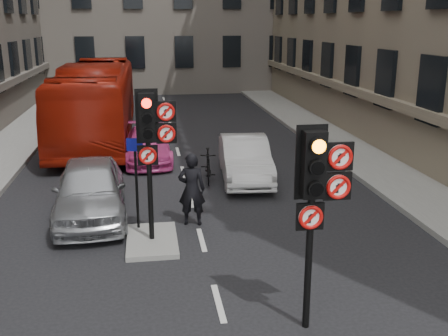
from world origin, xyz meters
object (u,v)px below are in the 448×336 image
object	(u,v)px
signal_far	(152,133)
motorcyclist	(192,189)
motorcycle	(208,166)
car_silver	(90,189)
car_white	(245,159)
info_sign	(136,171)
car_pink	(148,145)
bus_red	(97,102)
signal_near	(317,186)

from	to	relation	value
signal_far	motorcyclist	xyz separation A→B (m)	(0.98, 1.07, -1.74)
motorcyclist	motorcycle	bearing A→B (deg)	-94.28
car_silver	motorcyclist	distance (m)	2.83
car_white	info_sign	xyz separation A→B (m)	(-3.51, -4.10, 0.90)
car_pink	motorcyclist	xyz separation A→B (m)	(1.07, -6.68, 0.35)
car_pink	info_sign	xyz separation A→B (m)	(-0.32, -7.02, 1.01)
car_silver	motorcycle	bearing A→B (deg)	34.64
car_silver	bus_red	bearing A→B (deg)	89.64
signal_near	signal_far	xyz separation A→B (m)	(-2.60, 4.00, 0.12)
signal_near	motorcyclist	world-z (taller)	signal_near
bus_red	motorcyclist	distance (m)	11.35
car_silver	car_white	xyz separation A→B (m)	(4.78, 2.83, -0.07)
car_pink	info_sign	size ratio (longest dim) A/B	1.82
car_silver	info_sign	bearing A→B (deg)	-48.60
bus_red	motorcycle	distance (m)	8.31
signal_near	bus_red	world-z (taller)	signal_near
signal_near	signal_far	size ratio (longest dim) A/B	1.00
car_pink	motorcycle	bearing A→B (deg)	-57.92
motorcycle	signal_near	bearing A→B (deg)	-79.36
signal_far	info_sign	distance (m)	1.37
signal_far	motorcycle	size ratio (longest dim) A/B	2.03
signal_far	motorcyclist	world-z (taller)	signal_far
car_white	car_pink	bearing A→B (deg)	142.06
signal_near	bus_red	bearing A→B (deg)	106.93
signal_near	car_silver	xyz separation A→B (m)	(-4.28, 6.01, -1.80)
signal_far	car_white	distance (m)	6.08
car_pink	motorcycle	distance (m)	3.54
car_silver	bus_red	distance (m)	9.98
bus_red	motorcycle	xyz separation A→B (m)	(4.10, -7.13, -1.16)
signal_near	car_pink	bearing A→B (deg)	102.89
car_pink	bus_red	bearing A→B (deg)	116.14
motorcyclist	signal_near	bearing A→B (deg)	116.55
car_pink	car_silver	bearing A→B (deg)	-106.69
bus_red	info_sign	distance (m)	11.34
motorcyclist	info_sign	bearing A→B (deg)	22.39
signal_far	info_sign	xyz separation A→B (m)	(-0.41, 0.74, -1.08)
car_white	car_silver	bearing A→B (deg)	-144.84
car_pink	motorcycle	size ratio (longest dim) A/B	2.39
car_white	motorcycle	bearing A→B (deg)	-173.59
car_white	info_sign	world-z (taller)	info_sign
signal_near	signal_far	world-z (taller)	signal_far
motorcyclist	car_pink	bearing A→B (deg)	-72.02
car_white	car_pink	xyz separation A→B (m)	(-3.19, 2.92, -0.10)
signal_far	info_sign	bearing A→B (deg)	119.02
car_silver	car_pink	bearing A→B (deg)	70.87
signal_near	bus_red	xyz separation A→B (m)	(-4.85, 15.93, -0.89)
car_pink	info_sign	distance (m)	7.09
signal_far	car_white	bearing A→B (deg)	57.37
bus_red	info_sign	world-z (taller)	bus_red
motorcycle	motorcyclist	bearing A→B (deg)	-97.36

